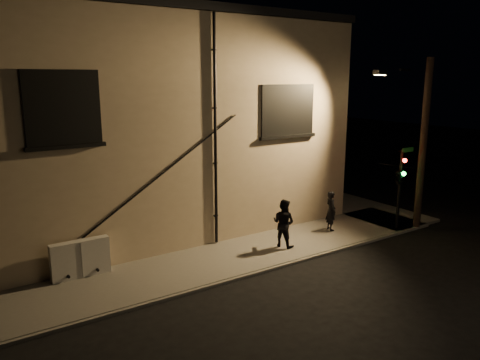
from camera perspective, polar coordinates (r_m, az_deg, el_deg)
ground at (r=16.76m, az=7.76°, el=-9.69°), size 90.00×90.00×0.00m
sidewalk at (r=20.68m, az=2.23°, el=-5.06°), size 21.00×16.00×0.12m
building at (r=21.90m, az=-14.03°, el=7.18°), size 16.20×12.23×8.80m
utility_cabinet at (r=15.68m, az=-18.88°, el=-9.06°), size 1.81×0.30×1.19m
pedestrian_a at (r=19.50m, az=11.02°, el=-3.70°), size 0.55×0.68×1.63m
pedestrian_b at (r=17.39m, az=5.34°, el=-5.23°), size 0.96×1.06×1.79m
traffic_signal at (r=19.90m, az=18.87°, el=0.45°), size 1.25×1.97×3.35m
streetlamp_pole at (r=20.47m, az=21.15°, el=4.52°), size 2.02×1.39×7.05m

